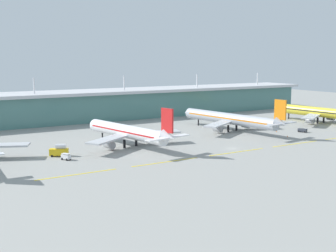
% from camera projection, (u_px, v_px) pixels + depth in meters
% --- Properties ---
extents(ground_plane, '(600.00, 600.00, 0.00)m').
position_uv_depth(ground_plane, '(232.00, 148.00, 183.99)').
color(ground_plane, gray).
extents(terminal_building, '(288.00, 34.00, 27.29)m').
position_uv_depth(terminal_building, '(121.00, 103.00, 279.11)').
color(terminal_building, slate).
rests_on(terminal_building, ground).
extents(airliner_near_middle, '(47.85, 60.02, 18.90)m').
position_uv_depth(airliner_near_middle, '(128.00, 132.00, 187.06)').
color(airliner_near_middle, white).
rests_on(airliner_near_middle, ground).
extents(airliner_far_middle, '(48.25, 71.93, 18.90)m').
position_uv_depth(airliner_far_middle, '(230.00, 119.00, 227.97)').
color(airliner_far_middle, '#ADB2BC').
rests_on(airliner_far_middle, ground).
extents(airliner_farthest, '(48.36, 62.97, 18.90)m').
position_uv_depth(airliner_farthest, '(319.00, 112.00, 257.09)').
color(airliner_farthest, yellow).
rests_on(airliner_farthest, ground).
extents(taxiway_stripe_west, '(28.00, 0.70, 0.04)m').
position_uv_depth(taxiway_stripe_west, '(77.00, 174.00, 142.37)').
color(taxiway_stripe_west, yellow).
rests_on(taxiway_stripe_west, ground).
extents(taxiway_stripe_mid_west, '(28.00, 0.70, 0.04)m').
position_uv_depth(taxiway_stripe_mid_west, '(166.00, 162.00, 159.56)').
color(taxiway_stripe_mid_west, yellow).
rests_on(taxiway_stripe_mid_west, ground).
extents(taxiway_stripe_centre, '(28.00, 0.70, 0.04)m').
position_uv_depth(taxiway_stripe_centre, '(237.00, 152.00, 176.74)').
color(taxiway_stripe_centre, yellow).
rests_on(taxiway_stripe_centre, ground).
extents(taxiway_stripe_mid_east, '(28.00, 0.70, 0.04)m').
position_uv_depth(taxiway_stripe_mid_east, '(296.00, 144.00, 193.93)').
color(taxiway_stripe_mid_east, yellow).
rests_on(taxiway_stripe_mid_east, ground).
extents(fuel_truck, '(7.62, 5.42, 4.95)m').
position_uv_depth(fuel_truck, '(59.00, 151.00, 168.77)').
color(fuel_truck, gold).
rests_on(fuel_truck, ground).
extents(baggage_cart, '(3.33, 4.02, 2.48)m').
position_uv_depth(baggage_cart, '(66.00, 157.00, 162.66)').
color(baggage_cart, silver).
rests_on(baggage_cart, ground).
extents(pushback_tug, '(3.88, 4.98, 1.85)m').
position_uv_depth(pushback_tug, '(302.00, 130.00, 224.76)').
color(pushback_tug, '#333842').
rests_on(pushback_tug, ground).
extents(safety_cone_left_wingtip, '(0.56, 0.56, 0.70)m').
position_uv_depth(safety_cone_left_wingtip, '(277.00, 131.00, 225.61)').
color(safety_cone_left_wingtip, orange).
rests_on(safety_cone_left_wingtip, ground).
extents(safety_cone_nose_front, '(0.56, 0.56, 0.70)m').
position_uv_depth(safety_cone_nose_front, '(287.00, 136.00, 211.19)').
color(safety_cone_nose_front, orange).
rests_on(safety_cone_nose_front, ground).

